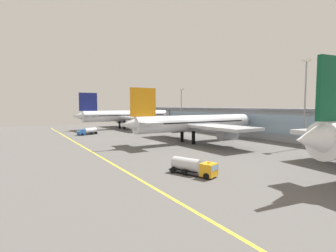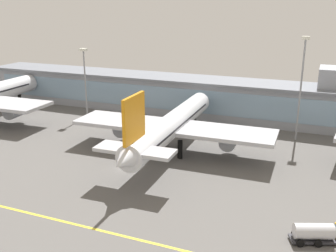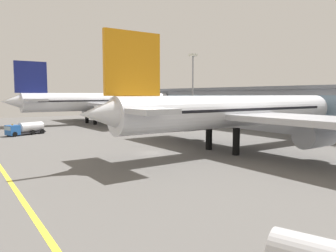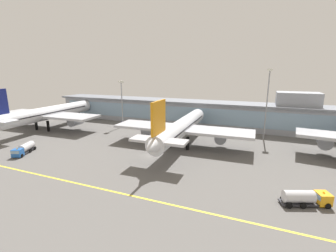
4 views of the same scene
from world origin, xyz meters
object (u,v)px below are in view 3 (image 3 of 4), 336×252
object	(u,v)px
airliner_near_left	(101,102)
airliner_near_right	(236,112)
apron_light_mast_centre	(193,79)
fuel_tanker_truck	(25,128)

from	to	relation	value
airliner_near_left	airliner_near_right	bearing A→B (deg)	-92.57
airliner_near_left	apron_light_mast_centre	size ratio (longest dim) A/B	2.84
airliner_near_left	apron_light_mast_centre	xyz separation A→B (m)	(27.64, 16.31, 6.94)
fuel_tanker_truck	airliner_near_left	bearing A→B (deg)	-166.27
airliner_near_right	fuel_tanker_truck	xyz separation A→B (m)	(-42.15, -25.88, -4.92)
fuel_tanker_truck	apron_light_mast_centre	size ratio (longest dim) A/B	0.45
apron_light_mast_centre	fuel_tanker_truck	bearing A→B (deg)	-100.50
airliner_near_right	apron_light_mast_centre	size ratio (longest dim) A/B	2.63
airliner_near_right	fuel_tanker_truck	size ratio (longest dim) A/B	5.84
airliner_near_left	apron_light_mast_centre	world-z (taller)	apron_light_mast_centre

